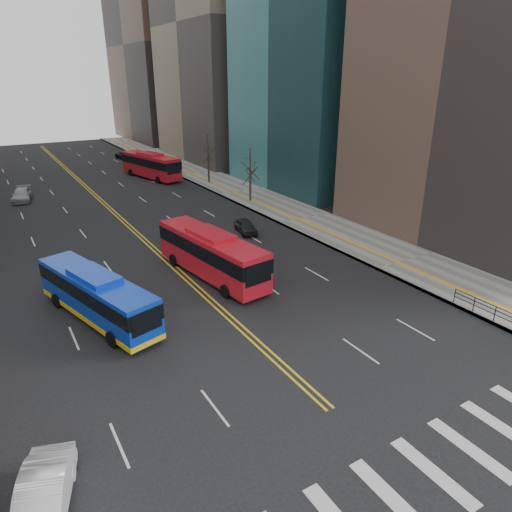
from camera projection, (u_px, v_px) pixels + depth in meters
ground at (413, 485)px, 17.83m from camera, size 220.00×220.00×0.00m
sidewalk_right at (241, 191)px, 61.98m from camera, size 7.00×130.00×0.15m
crosswalk at (413, 485)px, 17.83m from camera, size 26.70×4.00×0.01m
centerline at (92, 193)px, 61.61m from camera, size 0.55×100.00×0.01m
office_towers at (48, 4)px, 63.53m from camera, size 83.00×134.00×58.00m
pedestrian_railing at (495, 311)px, 29.13m from camera, size 0.06×6.06×1.02m
street_trees at (54, 197)px, 40.09m from camera, size 35.20×47.20×7.60m
blue_bus at (97, 295)px, 29.29m from camera, size 5.37×11.45×3.29m
red_bus_near at (211, 252)px, 35.48m from camera, size 4.26×11.98×3.70m
red_bus_far at (151, 164)px, 69.54m from camera, size 5.60×12.51×3.84m
car_white at (43, 499)px, 16.34m from camera, size 3.07×5.01×1.56m
car_dark_mid at (246, 226)px, 45.90m from camera, size 2.28×4.10×1.32m
car_silver at (22, 195)px, 57.50m from camera, size 3.15×5.53×1.51m
car_dark_far at (125, 155)px, 85.75m from camera, size 3.09×5.23×1.37m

